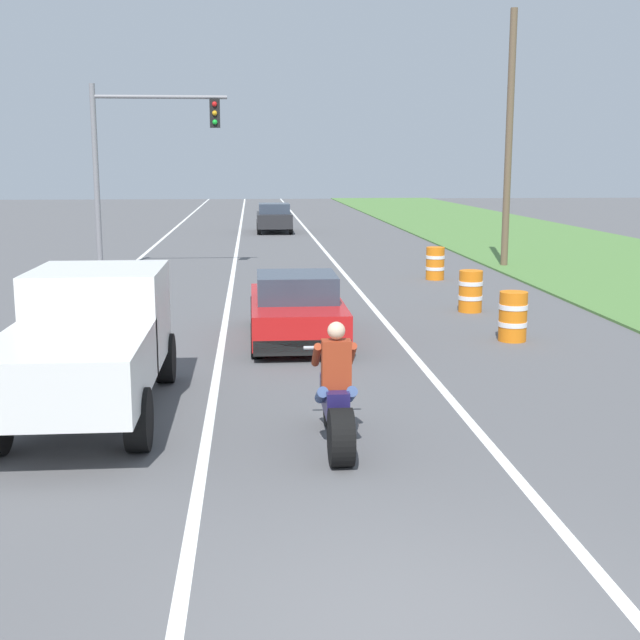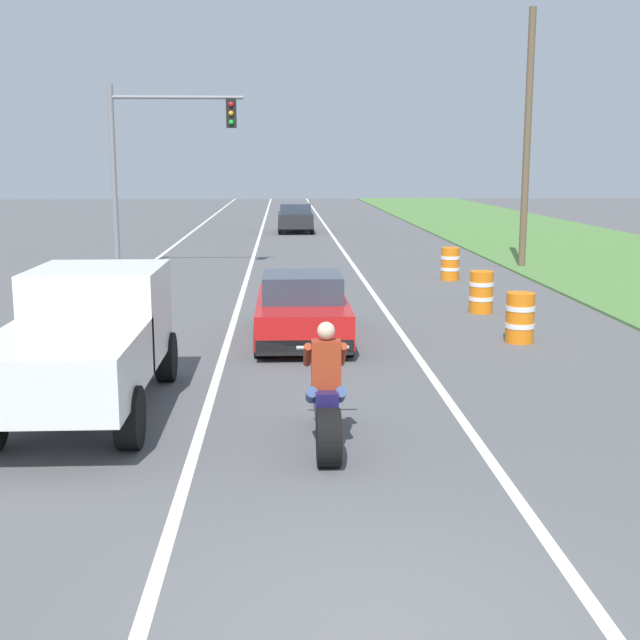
{
  "view_description": "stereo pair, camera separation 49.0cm",
  "coord_description": "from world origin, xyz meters",
  "px_view_note": "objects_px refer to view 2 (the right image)",
  "views": [
    {
      "loc": [
        -1.18,
        -5.77,
        3.52
      ],
      "look_at": [
        -0.08,
        7.66,
        1.0
      ],
      "focal_mm": 47.08,
      "sensor_mm": 36.0,
      "label": 1
    },
    {
      "loc": [
        -0.69,
        -5.8,
        3.52
      ],
      "look_at": [
        -0.08,
        7.66,
        1.0
      ],
      "focal_mm": 47.08,
      "sensor_mm": 36.0,
      "label": 2
    }
  ],
  "objects_px": {
    "sports_car_red": "(302,309)",
    "construction_barrel_far": "(450,264)",
    "traffic_light_mast_near": "(154,149)",
    "motorcycle_with_rider": "(326,403)",
    "construction_barrel_nearest": "(520,317)",
    "distant_car_far_ahead": "(295,217)",
    "pickup_truck_left_lane_white": "(86,336)",
    "construction_barrel_mid": "(481,292)"
  },
  "relations": [
    {
      "from": "sports_car_red",
      "to": "traffic_light_mast_near",
      "type": "bearing_deg",
      "value": 112.07
    },
    {
      "from": "pickup_truck_left_lane_white",
      "to": "construction_barrel_far",
      "type": "xyz_separation_m",
      "value": [
        7.91,
        13.52,
        -0.6
      ]
    },
    {
      "from": "construction_barrel_mid",
      "to": "construction_barrel_nearest",
      "type": "bearing_deg",
      "value": -90.34
    },
    {
      "from": "sports_car_red",
      "to": "construction_barrel_mid",
      "type": "relative_size",
      "value": 4.3
    },
    {
      "from": "motorcycle_with_rider",
      "to": "sports_car_red",
      "type": "relative_size",
      "value": 0.51
    },
    {
      "from": "construction_barrel_nearest",
      "to": "motorcycle_with_rider",
      "type": "bearing_deg",
      "value": -124.14
    },
    {
      "from": "motorcycle_with_rider",
      "to": "traffic_light_mast_near",
      "type": "xyz_separation_m",
      "value": [
        -4.65,
        17.75,
        3.38
      ]
    },
    {
      "from": "motorcycle_with_rider",
      "to": "traffic_light_mast_near",
      "type": "distance_m",
      "value": 18.66
    },
    {
      "from": "construction_barrel_mid",
      "to": "construction_barrel_far",
      "type": "bearing_deg",
      "value": 86.13
    },
    {
      "from": "motorcycle_with_rider",
      "to": "sports_car_red",
      "type": "height_order",
      "value": "motorcycle_with_rider"
    },
    {
      "from": "motorcycle_with_rider",
      "to": "traffic_light_mast_near",
      "type": "height_order",
      "value": "traffic_light_mast_near"
    },
    {
      "from": "traffic_light_mast_near",
      "to": "construction_barrel_nearest",
      "type": "distance_m",
      "value": 14.97
    },
    {
      "from": "construction_barrel_nearest",
      "to": "construction_barrel_mid",
      "type": "height_order",
      "value": "same"
    },
    {
      "from": "construction_barrel_mid",
      "to": "sports_car_red",
      "type": "bearing_deg",
      "value": -145.98
    },
    {
      "from": "distant_car_far_ahead",
      "to": "construction_barrel_far",
      "type": "bearing_deg",
      "value": -76.48
    },
    {
      "from": "motorcycle_with_rider",
      "to": "construction_barrel_far",
      "type": "xyz_separation_m",
      "value": [
        4.6,
        15.26,
        -0.09
      ]
    },
    {
      "from": "traffic_light_mast_near",
      "to": "pickup_truck_left_lane_white",
      "type": "bearing_deg",
      "value": -85.23
    },
    {
      "from": "construction_barrel_mid",
      "to": "distant_car_far_ahead",
      "type": "bearing_deg",
      "value": 99.52
    },
    {
      "from": "motorcycle_with_rider",
      "to": "construction_barrel_nearest",
      "type": "xyz_separation_m",
      "value": [
        4.19,
        6.18,
        -0.09
      ]
    },
    {
      "from": "motorcycle_with_rider",
      "to": "construction_barrel_nearest",
      "type": "distance_m",
      "value": 7.47
    },
    {
      "from": "construction_barrel_mid",
      "to": "distant_car_far_ahead",
      "type": "distance_m",
      "value": 24.49
    },
    {
      "from": "pickup_truck_left_lane_white",
      "to": "distant_car_far_ahead",
      "type": "bearing_deg",
      "value": 83.79
    },
    {
      "from": "pickup_truck_left_lane_white",
      "to": "construction_barrel_mid",
      "type": "bearing_deg",
      "value": 46.09
    },
    {
      "from": "traffic_light_mast_near",
      "to": "distant_car_far_ahead",
      "type": "bearing_deg",
      "value": 73.22
    },
    {
      "from": "sports_car_red",
      "to": "traffic_light_mast_near",
      "type": "xyz_separation_m",
      "value": [
        -4.51,
        11.13,
        3.35
      ]
    },
    {
      "from": "sports_car_red",
      "to": "distant_car_far_ahead",
      "type": "relative_size",
      "value": 1.08
    },
    {
      "from": "sports_car_red",
      "to": "construction_barrel_nearest",
      "type": "bearing_deg",
      "value": -5.84
    },
    {
      "from": "motorcycle_with_rider",
      "to": "construction_barrel_nearest",
      "type": "bearing_deg",
      "value": 55.86
    },
    {
      "from": "motorcycle_with_rider",
      "to": "distant_car_far_ahead",
      "type": "relative_size",
      "value": 0.55
    },
    {
      "from": "motorcycle_with_rider",
      "to": "construction_barrel_far",
      "type": "relative_size",
      "value": 2.21
    },
    {
      "from": "construction_barrel_mid",
      "to": "construction_barrel_far",
      "type": "relative_size",
      "value": 1.0
    },
    {
      "from": "traffic_light_mast_near",
      "to": "construction_barrel_mid",
      "type": "distance_m",
      "value": 12.56
    },
    {
      "from": "construction_barrel_mid",
      "to": "construction_barrel_far",
      "type": "height_order",
      "value": "same"
    },
    {
      "from": "construction_barrel_mid",
      "to": "distant_car_far_ahead",
      "type": "height_order",
      "value": "distant_car_far_ahead"
    },
    {
      "from": "sports_car_red",
      "to": "construction_barrel_nearest",
      "type": "relative_size",
      "value": 4.3
    },
    {
      "from": "construction_barrel_nearest",
      "to": "distant_car_far_ahead",
      "type": "xyz_separation_m",
      "value": [
        -4.03,
        27.53,
        0.27
      ]
    },
    {
      "from": "traffic_light_mast_near",
      "to": "construction_barrel_nearest",
      "type": "relative_size",
      "value": 6.0
    },
    {
      "from": "sports_car_red",
      "to": "construction_barrel_nearest",
      "type": "height_order",
      "value": "sports_car_red"
    },
    {
      "from": "construction_barrel_nearest",
      "to": "construction_barrel_mid",
      "type": "bearing_deg",
      "value": 89.66
    },
    {
      "from": "traffic_light_mast_near",
      "to": "distant_car_far_ahead",
      "type": "distance_m",
      "value": 16.98
    },
    {
      "from": "construction_barrel_far",
      "to": "traffic_light_mast_near",
      "type": "bearing_deg",
      "value": 164.91
    },
    {
      "from": "sports_car_red",
      "to": "construction_barrel_far",
      "type": "xyz_separation_m",
      "value": [
        4.74,
        8.63,
        -0.13
      ]
    }
  ]
}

